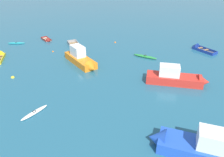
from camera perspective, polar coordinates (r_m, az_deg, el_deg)
kayak_white_cluster_outer at (r=22.43m, az=-19.57°, el=-8.35°), size 1.73×2.93×0.29m
motor_launch_orange_far_right at (r=31.07m, az=-7.95°, el=5.04°), size 6.24×6.21×2.72m
kayak_green_far_left at (r=33.63m, az=8.62°, el=5.72°), size 3.70×1.78×0.35m
motor_launch_red_center at (r=27.00m, az=16.88°, el=0.17°), size 7.28×2.16×2.55m
kayak_turquoise_near_right at (r=42.54m, az=-23.67°, el=8.46°), size 3.10×1.09×0.29m
rowboat_maroon_foreground_center at (r=42.20m, az=-16.39°, el=9.55°), size 2.87×2.83×0.99m
rowboat_deep_blue_distant_center at (r=39.23m, az=21.63°, el=7.39°), size 3.98×4.03×1.31m
rowboat_grey_back_row_center at (r=37.40m, az=-9.45°, el=8.13°), size 3.61×4.50×1.45m
motor_launch_blue_cluster_inner at (r=18.21m, az=21.00°, el=-15.97°), size 7.47×3.22×2.75m
mooring_buoy_midfield at (r=39.74m, az=0.83°, el=9.36°), size 0.33×0.33×0.33m
mooring_buoy_between_boats_left at (r=30.14m, az=-24.47°, el=0.20°), size 0.45×0.45×0.45m
mooring_buoy_central at (r=36.78m, az=-15.16°, el=6.76°), size 0.30×0.30×0.30m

